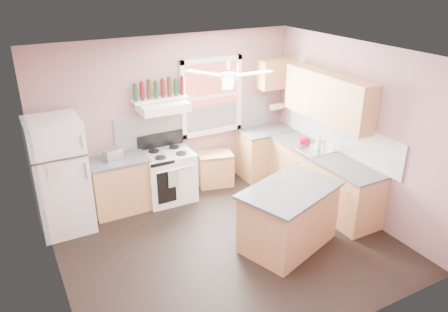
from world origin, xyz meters
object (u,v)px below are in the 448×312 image
refrigerator (60,176)px  stove (169,176)px  cart (215,169)px  toaster (113,154)px  island (288,218)px

refrigerator → stove: (1.71, 0.10, -0.45)m
refrigerator → cart: 2.72m
toaster → cart: 1.94m
refrigerator → island: 3.36m
stove → island: size_ratio=0.66×
stove → cart: size_ratio=1.41×
island → refrigerator: bearing=125.3°
refrigerator → cart: bearing=4.2°
cart → island: (0.05, -2.16, 0.12)m
toaster → cart: (1.82, 0.05, -0.68)m
refrigerator → toaster: (0.83, 0.16, 0.11)m
refrigerator → stove: bearing=3.0°
toaster → island: bearing=-63.2°
stove → cart: bearing=8.1°
stove → cart: 0.95m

